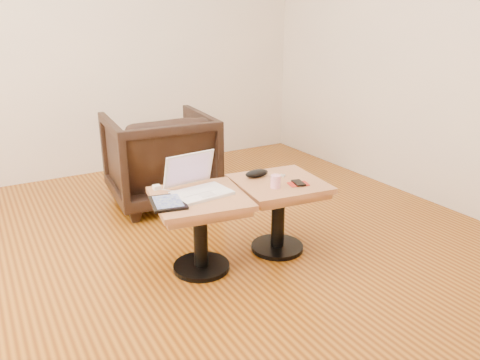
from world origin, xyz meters
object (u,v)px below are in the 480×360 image
side_table_right (279,199)px  armchair (160,158)px  side_table_left (200,215)px  striped_cup (276,182)px  laptop (197,185)px

side_table_right → armchair: size_ratio=0.72×
side_table_left → armchair: bearing=89.3°
side_table_right → striped_cup: bearing=-128.4°
laptop → armchair: (0.18, 1.13, -0.15)m
side_table_left → armchair: armchair is taller
side_table_right → laptop: bearing=178.1°
laptop → armchair: armchair is taller
laptop → striped_cup: laptop is taller
side_table_left → laptop: size_ratio=1.73×
laptop → side_table_right: bearing=-14.3°
side_table_left → striped_cup: (0.46, -0.11, 0.16)m
side_table_right → laptop: laptop is taller
laptop → striped_cup: size_ratio=4.38×
side_table_left → striped_cup: size_ratio=7.56×
laptop → armchair: size_ratio=0.43×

